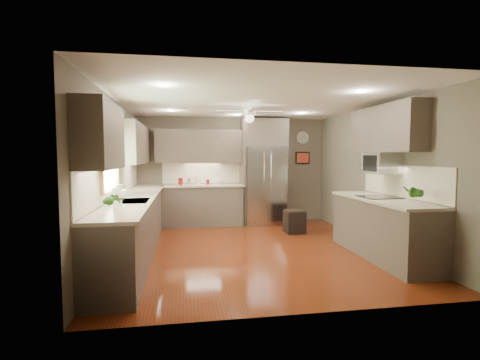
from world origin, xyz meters
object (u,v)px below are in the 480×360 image
object	(u,v)px
bowl	(219,183)
stool	(294,221)
canister_c	(198,181)
soap_bottle	(124,193)
canister_d	(208,182)
canister_b	(189,182)
potted_plant_left	(114,200)
refrigerator	(264,173)
paper_towel	(117,198)
canister_a	(181,181)
microwave	(381,163)
potted_plant_right	(411,192)

from	to	relation	value
bowl	stool	xyz separation A→B (m)	(1.47, -1.10, -0.73)
stool	canister_c	bearing A→B (deg)	149.68
canister_c	bowl	xyz separation A→B (m)	(0.49, -0.05, -0.06)
soap_bottle	stool	size ratio (longest dim) A/B	0.41
stool	canister_d	bearing A→B (deg)	147.66
canister_b	potted_plant_left	xyz separation A→B (m)	(-0.89, -3.96, 0.09)
soap_bottle	stool	world-z (taller)	soap_bottle
canister_b	bowl	xyz separation A→B (m)	(0.68, -0.05, -0.04)
soap_bottle	stool	distance (m)	3.54
soap_bottle	refrigerator	size ratio (longest dim) A/B	0.08
stool	paper_towel	world-z (taller)	paper_towel
potted_plant_left	canister_d	bearing A→B (deg)	71.31
canister_a	refrigerator	size ratio (longest dim) A/B	0.07
canister_c	refrigerator	xyz separation A→B (m)	(1.55, -0.09, 0.16)
canister_a	microwave	world-z (taller)	microwave
potted_plant_left	refrigerator	size ratio (longest dim) A/B	0.13
canister_a	refrigerator	world-z (taller)	refrigerator
refrigerator	paper_towel	xyz separation A→B (m)	(-2.67, -3.48, -0.11)
potted_plant_left	potted_plant_right	world-z (taller)	potted_plant_right
soap_bottle	paper_towel	xyz separation A→B (m)	(0.09, -1.08, 0.04)
bowl	microwave	distance (m)	3.68
canister_c	refrigerator	distance (m)	1.56
potted_plant_left	potted_plant_right	xyz separation A→B (m)	(3.85, 0.22, 0.00)
canister_b	microwave	world-z (taller)	microwave
canister_c	potted_plant_right	xyz separation A→B (m)	(2.76, -3.74, 0.08)
soap_bottle	potted_plant_left	world-z (taller)	potted_plant_left
canister_d	potted_plant_left	bearing A→B (deg)	-108.69
canister_a	canister_b	distance (m)	0.20
canister_b	paper_towel	size ratio (longest dim) A/B	0.51
canister_b	potted_plant_right	world-z (taller)	potted_plant_right
potted_plant_right	refrigerator	xyz separation A→B (m)	(-1.22, 3.64, 0.08)
canister_c	bowl	world-z (taller)	canister_c
canister_a	canister_c	bearing A→B (deg)	8.32
canister_b	refrigerator	distance (m)	1.76
canister_c	potted_plant_left	distance (m)	4.10
canister_b	canister_d	xyz separation A→B (m)	(0.43, -0.06, -0.01)
canister_a	stool	distance (m)	2.69
canister_d	soap_bottle	distance (m)	2.84
canister_c	soap_bottle	distance (m)	2.78
microwave	canister_d	bearing A→B (deg)	133.86
canister_d	canister_a	bearing A→B (deg)	-179.54
paper_towel	canister_d	bearing A→B (deg)	68.99
canister_a	refrigerator	xyz separation A→B (m)	(1.93, -0.04, 0.17)
potted_plant_left	paper_towel	size ratio (longest dim) A/B	1.21
canister_b	stool	bearing A→B (deg)	-28.08
canister_d	potted_plant_left	xyz separation A→B (m)	(-1.32, -3.90, 0.10)
canister_d	potted_plant_left	distance (m)	4.12
canister_a	canister_b	bearing A→B (deg)	17.83
canister_d	refrigerator	size ratio (longest dim) A/B	0.05
canister_b	refrigerator	world-z (taller)	refrigerator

